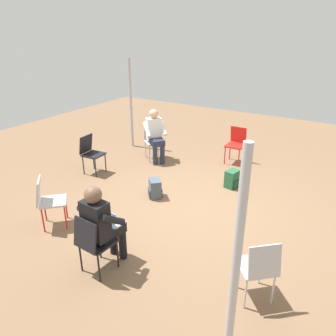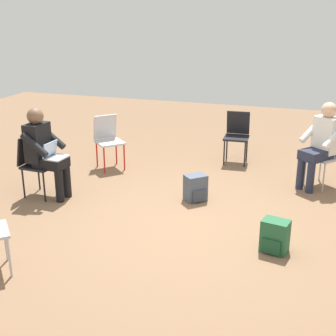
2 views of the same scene
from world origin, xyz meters
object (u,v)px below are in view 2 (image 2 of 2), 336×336
(chair_northwest, at_px, (108,138))
(backpack_by_empty_chair, at_px, (195,189))
(chair_west, at_px, (35,161))
(chair_north, at_px, (237,133))
(person_with_laptop, at_px, (44,149))
(person_in_white, at_px, (321,141))
(chair_northeast, at_px, (327,153))
(backpack_near_laptop_user, at_px, (275,238))

(chair_northwest, bearing_deg, backpack_by_empty_chair, 105.92)
(chair_west, bearing_deg, chair_northwest, 166.16)
(chair_northwest, distance_m, chair_north, 2.14)
(chair_north, bearing_deg, person_with_laptop, 43.03)
(chair_north, xyz_separation_m, person_with_laptop, (-2.20, -2.34, 0.20))
(chair_north, relative_size, backpack_by_empty_chair, 2.36)
(chair_north, height_order, person_with_laptop, person_with_laptop)
(backpack_by_empty_chair, bearing_deg, person_with_laptop, -165.62)
(chair_northwest, bearing_deg, person_in_white, 136.15)
(chair_northeast, height_order, backpack_near_laptop_user, chair_northeast)
(chair_north, height_order, chair_west, same)
(chair_north, bearing_deg, person_in_white, 145.42)
(chair_west, height_order, person_in_white, person_in_white)
(person_in_white, bearing_deg, chair_northwest, 40.67)
(chair_northeast, xyz_separation_m, chair_north, (-1.44, 0.67, 0.00))
(chair_north, xyz_separation_m, backpack_by_empty_chair, (-0.22, -1.83, -0.34))
(person_with_laptop, bearing_deg, chair_north, 140.49)
(chair_north, bearing_deg, chair_west, 40.76)
(chair_northeast, xyz_separation_m, chair_west, (-3.81, -1.66, 0.00))
(chair_northeast, height_order, chair_west, same)
(chair_northwest, relative_size, backpack_by_empty_chair, 2.36)
(chair_northeast, distance_m, person_in_white, 0.26)
(chair_northeast, relative_size, chair_northwest, 1.00)
(chair_northeast, relative_size, backpack_near_laptop_user, 2.36)
(backpack_near_laptop_user, bearing_deg, person_with_laptop, 169.61)
(backpack_by_empty_chair, bearing_deg, chair_west, -166.99)
(chair_west, bearing_deg, person_with_laptop, 90.00)
(chair_northeast, xyz_separation_m, person_with_laptop, (-3.64, -1.67, 0.20))
(chair_northwest, distance_m, backpack_near_laptop_user, 3.51)
(backpack_near_laptop_user, height_order, backpack_by_empty_chair, same)
(backpack_near_laptop_user, bearing_deg, chair_northeast, 77.76)
(chair_northwest, xyz_separation_m, chair_west, (-0.44, -1.40, 0.00))
(backpack_by_empty_chair, bearing_deg, backpack_near_laptop_user, -42.79)
(chair_west, distance_m, person_in_white, 4.01)
(chair_northwest, xyz_separation_m, chair_north, (1.92, 0.93, 0.00))
(chair_north, relative_size, backpack_near_laptop_user, 2.36)
(chair_northwest, relative_size, chair_north, 1.00)
(chair_northwest, height_order, backpack_by_empty_chair, chair_northwest)
(person_in_white, xyz_separation_m, backpack_near_laptop_user, (-0.38, -2.12, -0.54))
(chair_northeast, relative_size, backpack_by_empty_chair, 2.36)
(chair_north, distance_m, person_with_laptop, 3.21)
(chair_northeast, bearing_deg, person_in_white, 90.00)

